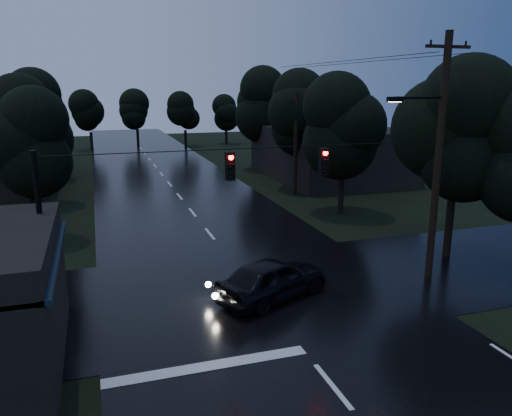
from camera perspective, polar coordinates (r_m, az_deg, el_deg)
main_road at (r=37.07m, az=-8.73°, el=1.28°), size 12.00×120.00×0.02m
cross_street at (r=20.26m, az=-0.22°, el=-9.27°), size 60.00×9.00×0.02m
building_far_right at (r=44.73m, az=8.36°, el=6.30°), size 10.00×14.00×4.40m
utility_pole_main at (r=21.43m, az=19.97°, el=5.78°), size 3.50×0.30×10.00m
utility_pole_far at (r=36.76m, az=4.55°, el=7.43°), size 2.00×0.30×7.50m
anchor_pole_left at (r=17.57m, az=-23.19°, el=-3.70°), size 0.18×0.18×6.00m
span_signals at (r=18.07m, az=2.43°, el=5.20°), size 15.00×0.37×1.12m
tree_corner_near at (r=24.52m, az=22.10°, el=8.25°), size 4.48×4.48×9.44m
tree_left_a at (r=28.09m, az=-24.86°, el=7.03°), size 3.92×3.92×8.26m
tree_left_b at (r=36.05m, az=-24.48°, el=8.90°), size 4.20×4.20×8.85m
tree_left_c at (r=46.02m, az=-23.98°, el=10.23°), size 4.48×4.48×9.44m
tree_right_a at (r=31.48m, az=10.02°, el=9.37°), size 4.20×4.20×8.85m
tree_right_b at (r=38.93m, az=5.27°, el=10.89°), size 4.48×4.48×9.44m
tree_right_c at (r=48.46m, az=1.21°, el=11.95°), size 4.76×4.76×10.03m
car at (r=19.18m, az=1.89°, el=-8.06°), size 5.07×3.68×1.61m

